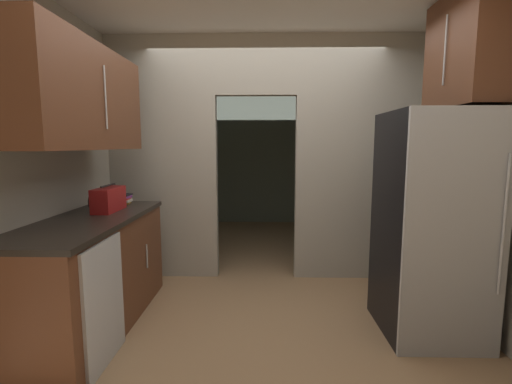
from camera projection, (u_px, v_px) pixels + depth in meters
The scene contains 10 objects.
ground at pixel (265, 331), 2.89m from camera, with size 20.00×20.00×0.00m, color #93704C.
kitchen_partition at pixel (267, 153), 3.94m from camera, with size 3.44×0.12×2.65m.
adjoining_room_shell at pixel (265, 155), 5.95m from camera, with size 3.44×2.98×2.65m.
refrigerator at pixel (431, 225), 2.78m from camera, with size 0.71×0.78×1.74m.
lower_cabinet_run at pixel (93, 273), 2.89m from camera, with size 0.65×1.75×0.91m.
dishwasher at pixel (105, 304), 2.40m from camera, with size 0.02×0.56×0.85m.
upper_cabinet_counterside at pixel (82, 97), 2.71m from camera, with size 0.36×1.58×0.79m.
upper_cabinet_fridgeside at pixel (469, 50), 2.71m from camera, with size 0.36×0.78×0.86m.
boombox at pixel (108, 199), 3.12m from camera, with size 0.17×0.39×0.23m.
book_stack at pixel (124, 199), 3.51m from camera, with size 0.14×0.16×0.10m.
Camera 1 is at (-0.01, -2.72, 1.48)m, focal length 25.13 mm.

